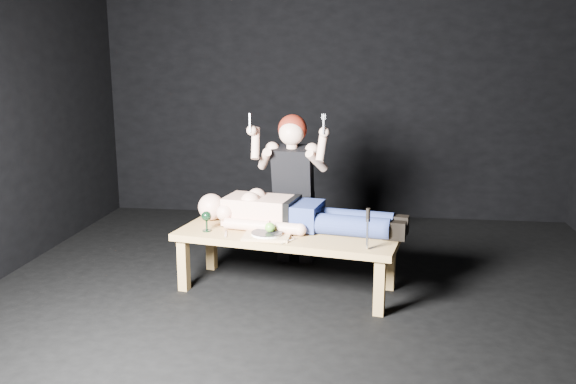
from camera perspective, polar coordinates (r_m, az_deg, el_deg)
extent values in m
plane|color=black|center=(4.40, 2.22, -10.47)|extent=(5.00, 5.00, 0.00)
plane|color=black|center=(6.54, 4.41, 10.65)|extent=(5.00, 0.00, 5.00)
cube|color=olive|center=(4.55, -0.08, -6.60)|extent=(1.73, 0.90, 0.45)
cube|color=tan|center=(4.37, -2.02, -4.20)|extent=(0.34, 0.25, 0.02)
cylinder|color=white|center=(4.36, -2.02, -3.97)|extent=(0.23, 0.23, 0.02)
sphere|color=#56A124|center=(4.35, -1.73, -3.38)|extent=(0.07, 0.07, 0.07)
cube|color=#B2B2B7|center=(4.47, -5.93, -3.96)|extent=(0.05, 0.17, 0.01)
cube|color=#B2B2B7|center=(4.27, 0.12, -4.68)|extent=(0.11, 0.16, 0.01)
cube|color=#B2B2B7|center=(4.39, 0.19, -4.19)|extent=(0.10, 0.16, 0.01)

